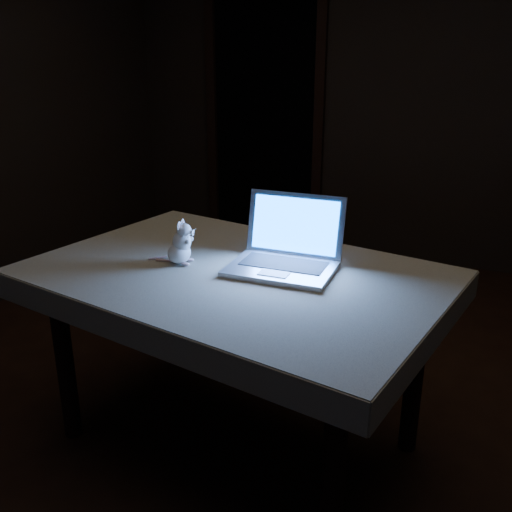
% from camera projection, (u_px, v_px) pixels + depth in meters
% --- Properties ---
extents(floor, '(5.00, 5.00, 0.00)m').
position_uv_depth(floor, '(274.00, 425.00, 2.64)').
color(floor, black).
rests_on(floor, ground).
extents(back_wall, '(4.50, 0.04, 2.60)m').
position_uv_depth(back_wall, '(397.00, 97.00, 4.35)').
color(back_wall, black).
rests_on(back_wall, ground).
extents(doorway, '(1.06, 0.36, 2.13)m').
position_uv_depth(doorway, '(265.00, 121.00, 4.84)').
color(doorway, black).
rests_on(doorway, back_wall).
extents(table, '(1.65, 1.22, 0.80)m').
position_uv_depth(table, '(236.00, 361.00, 2.40)').
color(table, black).
rests_on(table, floor).
extents(tablecloth, '(1.78, 1.36, 0.11)m').
position_uv_depth(tablecloth, '(221.00, 276.00, 2.35)').
color(tablecloth, beige).
rests_on(tablecloth, table).
extents(laptop, '(0.42, 0.37, 0.28)m').
position_uv_depth(laptop, '(281.00, 238.00, 2.20)').
color(laptop, '#B5B5B9').
rests_on(laptop, tablecloth).
extents(plush_mouse, '(0.14, 0.14, 0.18)m').
position_uv_depth(plush_mouse, '(179.00, 242.00, 2.31)').
color(plush_mouse, white).
rests_on(plush_mouse, tablecloth).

